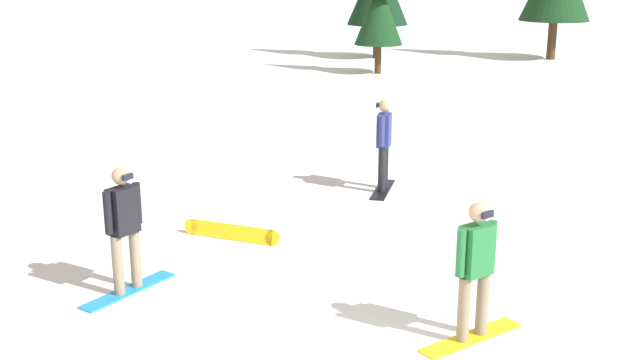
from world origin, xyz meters
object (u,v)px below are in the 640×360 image
(loose_snowboard_far_spare, at_px, (231,232))
(pine_tree_twin, at_px, (379,1))
(snowboarder_foreground, at_px, (475,268))
(snowboarder_midground, at_px, (124,227))
(snowboarder_background, at_px, (384,143))

(loose_snowboard_far_spare, distance_m, pine_tree_twin, 19.56)
(snowboarder_foreground, bearing_deg, snowboarder_midground, 154.42)
(snowboarder_midground, xyz_separation_m, loose_snowboard_far_spare, (1.50, 1.91, -0.82))
(snowboarder_foreground, xyz_separation_m, snowboarder_midground, (-4.27, 2.04, 0.03))
(snowboarder_midground, height_order, pine_tree_twin, pine_tree_twin)
(snowboarder_foreground, relative_size, snowboarder_midground, 0.97)
(snowboarder_midground, distance_m, pine_tree_twin, 21.76)
(snowboarder_foreground, relative_size, pine_tree_twin, 0.34)
(snowboarder_midground, bearing_deg, snowboarder_foreground, -25.58)
(snowboarder_background, height_order, loose_snowboard_far_spare, snowboarder_background)
(snowboarder_foreground, distance_m, snowboarder_midground, 4.73)
(snowboarder_midground, relative_size, pine_tree_twin, 0.35)
(snowboarder_midground, height_order, loose_snowboard_far_spare, snowboarder_midground)
(snowboarder_foreground, bearing_deg, snowboarder_background, 87.06)
(loose_snowboard_far_spare, bearing_deg, pine_tree_twin, 70.44)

